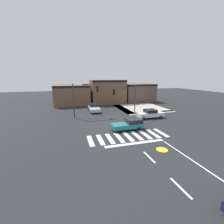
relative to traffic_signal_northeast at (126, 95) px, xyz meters
The scene contains 11 objects.
ground_plane 7.20m from the traffic_signal_northeast, 123.20° to the right, with size 120.00×120.00×0.00m, color #232628.
crosswalk_near 10.88m from the traffic_signal_northeast, 109.24° to the right, with size 9.63×3.02×0.01m.
lane_markings 18.41m from the traffic_signal_northeast, 97.35° to the right, with size 6.80×24.25×0.01m.
bike_detector_marking 14.30m from the traffic_signal_northeast, 95.93° to the right, with size 1.14×1.14×0.01m.
curb_corner_northeast 7.61m from the traffic_signal_northeast, 39.81° to the left, with size 10.00×10.60×0.15m.
storefront_row 14.16m from the traffic_signal_northeast, 89.52° to the left, with size 26.80×7.02×6.14m.
traffic_signal_northeast is the anchor object (origin of this frame).
traffic_signal_northwest 7.43m from the traffic_signal_northeast, behind, with size 4.84×0.32×5.91m.
car_teal 8.30m from the traffic_signal_northeast, 107.61° to the right, with size 4.19×1.71×1.43m.
car_white 5.43m from the traffic_signal_northeast, 39.05° to the right, with size 4.61×1.85×1.49m.
car_silver 7.67m from the traffic_signal_northeast, 135.65° to the left, with size 1.89×4.68×1.46m.
Camera 1 is at (-6.64, -20.36, 7.06)m, focal length 24.29 mm.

